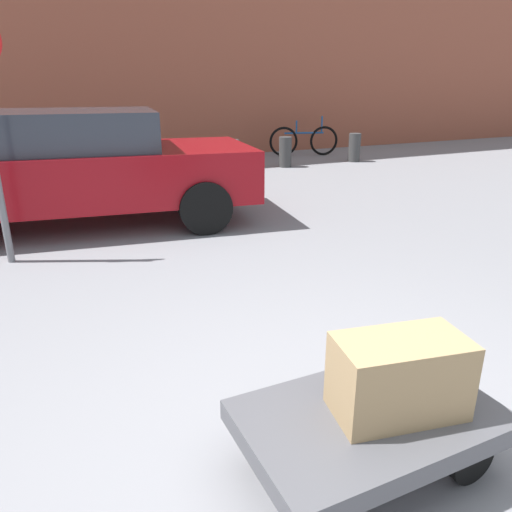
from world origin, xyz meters
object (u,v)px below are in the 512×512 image
Objects in this scene: duffel_bag_tan_rear_left at (399,376)px; bollard_kerb_near at (233,155)px; luggage_cart at (368,425)px; bollard_kerb_mid at (285,152)px; bollard_kerb_far at (354,148)px; bicycle_leaning at (304,141)px; parked_car at (74,165)px.

duffel_bag_tan_rear_left is 8.32m from bollard_kerb_near.
bollard_kerb_near is (2.51, 7.93, -0.20)m from duffel_bag_tan_rear_left.
luggage_cart is 2.03× the size of duffel_bag_tan_rear_left.
bollard_kerb_mid and bollard_kerb_far have the same top height.
luggage_cart is 10.53m from bicycle_leaning.
bicycle_leaning reaches higher than luggage_cart.
parked_car is 7.03× the size of bollard_kerb_far.
bollard_kerb_mid is (3.85, 7.89, 0.06)m from luggage_cart.
bollard_kerb_far is at bearing 65.95° from duffel_bag_tan_rear_left.
bicycle_leaning is (4.99, 9.25, -0.15)m from duffel_bag_tan_rear_left.
parked_car is at bearing 98.16° from luggage_cart.
bollard_kerb_mid is (-1.25, -1.32, -0.05)m from bicycle_leaning.
bollard_kerb_near is at bearing 180.00° from bollard_kerb_mid.
bollard_kerb_mid is at bearing 75.74° from duffel_bag_tan_rear_left.
bollard_kerb_far is (5.67, 7.89, 0.06)m from luggage_cart.
duffel_bag_tan_rear_left is at bearing -22.45° from luggage_cart.
bollard_kerb_near is (2.62, 7.89, 0.06)m from luggage_cart.
bicycle_leaning is at bearing 61.04° from luggage_cart.
duffel_bag_tan_rear_left is 0.89× the size of bollard_kerb_near.
parked_car is 7.18m from bicycle_leaning.
bollard_kerb_near is at bearing 83.46° from duffel_bag_tan_rear_left.
duffel_bag_tan_rear_left reaches higher than luggage_cart.
duffel_bag_tan_rear_left reaches higher than bollard_kerb_far.
duffel_bag_tan_rear_left is 5.13m from parked_car.
bicycle_leaning reaches higher than bollard_kerb_near.
bicycle_leaning is at bearing 46.68° from bollard_kerb_mid.
luggage_cart is 9.72m from bollard_kerb_far.
luggage_cart is 5.09m from parked_car.
parked_car reaches higher than bollard_kerb_mid.
parked_car is 4.43m from bollard_kerb_near.
parked_car is 7.03× the size of bollard_kerb_near.
bicycle_leaning is 1.82m from bollard_kerb_mid.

